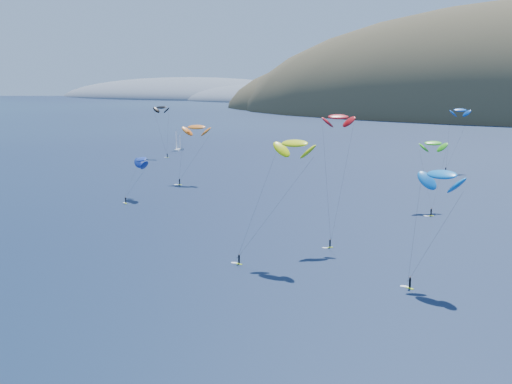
% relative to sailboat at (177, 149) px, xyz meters
% --- Properties ---
extents(headland, '(460.00, 250.00, 60.00)m').
position_rel_sailboat_xyz_m(headland, '(-326.73, 545.33, -4.23)').
color(headland, slate).
rests_on(headland, ground).
extents(sailboat, '(8.22, 7.71, 9.82)m').
position_rel_sailboat_xyz_m(sailboat, '(0.00, 0.00, 0.00)').
color(sailboat, white).
rests_on(sailboat, ground).
extents(kitesurfer_1, '(9.52, 11.09, 19.48)m').
position_rel_sailboat_xyz_m(kitesurfer_1, '(55.44, -69.75, 16.07)').
color(kitesurfer_1, '#CEFF1C').
rests_on(kitesurfer_1, ground).
extents(kitesurfer_2, '(12.02, 11.56, 23.53)m').
position_rel_sailboat_xyz_m(kitesurfer_2, '(121.26, -138.71, 20.23)').
color(kitesurfer_2, '#CEFF1C').
rests_on(kitesurfer_2, ground).
extents(kitesurfer_3, '(7.63, 14.91, 18.24)m').
position_rel_sailboat_xyz_m(kitesurfer_3, '(130.53, -77.63, 15.32)').
color(kitesurfer_3, '#CEFF1C').
rests_on(kitesurfer_3, ground).
extents(kitesurfer_4, '(7.84, 10.16, 22.85)m').
position_rel_sailboat_xyz_m(kitesurfer_4, '(120.74, -4.97, 19.87)').
color(kitesurfer_4, '#CEFF1C').
rests_on(kitesurfer_4, ground).
extents(kitesurfer_5, '(9.76, 10.41, 20.11)m').
position_rel_sailboat_xyz_m(kitesurfer_5, '(148.23, -140.85, 16.73)').
color(kitesurfer_5, '#CEFF1C').
rests_on(kitesurfer_5, ground).
extents(kitesurfer_9, '(6.86, 9.94, 26.89)m').
position_rel_sailboat_xyz_m(kitesurfer_9, '(123.04, -122.42, 24.07)').
color(kitesurfer_9, '#CEFF1C').
rests_on(kitesurfer_9, ground).
extents(kitesurfer_10, '(8.89, 14.33, 12.70)m').
position_rel_sailboat_xyz_m(kitesurfer_10, '(57.44, -100.25, 9.50)').
color(kitesurfer_10, '#CEFF1C').
rests_on(kitesurfer_10, ground).
extents(kitesurfer_12, '(8.58, 4.54, 21.75)m').
position_rel_sailboat_xyz_m(kitesurfer_12, '(6.39, -19.95, 18.77)').
color(kitesurfer_12, '#CEFF1C').
rests_on(kitesurfer_12, ground).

